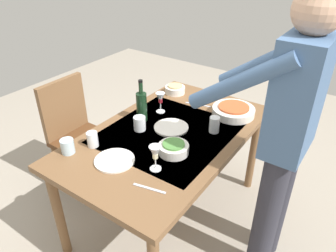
{
  "coord_description": "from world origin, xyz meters",
  "views": [
    {
      "loc": [
        1.43,
        1.0,
        1.84
      ],
      "look_at": [
        0.0,
        0.0,
        0.79
      ],
      "focal_mm": 33.95,
      "sensor_mm": 36.0,
      "label": 1
    }
  ],
  "objects": [
    {
      "name": "water_cup_near_right",
      "position": [
        0.08,
        -0.17,
        0.79
      ],
      "size": [
        0.08,
        0.08,
        0.09
      ],
      "primitive_type": "cylinder",
      "color": "silver",
      "rests_on": "dining_table"
    },
    {
      "name": "dinner_plate_far",
      "position": [
        -0.06,
        -0.01,
        0.75
      ],
      "size": [
        0.23,
        0.23,
        0.01
      ],
      "primitive_type": "cylinder",
      "color": "white",
      "rests_on": "dining_table"
    },
    {
      "name": "serving_bowl_pasta",
      "position": [
        -0.46,
        0.24,
        0.78
      ],
      "size": [
        0.3,
        0.3,
        0.07
      ],
      "color": "white",
      "rests_on": "dining_table"
    },
    {
      "name": "dining_table",
      "position": [
        0.0,
        0.0,
        0.66
      ],
      "size": [
        1.46,
        0.89,
        0.74
      ],
      "color": "brown",
      "rests_on": "ground_plane"
    },
    {
      "name": "chair_near",
      "position": [
        0.1,
        -0.83,
        0.53
      ],
      "size": [
        0.4,
        0.4,
        0.91
      ],
      "color": "#523019",
      "rests_on": "ground_plane"
    },
    {
      "name": "side_bowl_bread",
      "position": [
        -0.53,
        -0.3,
        0.78
      ],
      "size": [
        0.16,
        0.16,
        0.07
      ],
      "color": "white",
      "rests_on": "dining_table"
    },
    {
      "name": "water_cup_far_left",
      "position": [
        0.52,
        -0.36,
        0.79
      ],
      "size": [
        0.08,
        0.08,
        0.09
      ],
      "primitive_type": "cylinder",
      "color": "silver",
      "rests_on": "dining_table"
    },
    {
      "name": "wine_glass_right",
      "position": [
        0.35,
        0.16,
        0.85
      ],
      "size": [
        0.07,
        0.07,
        0.15
      ],
      "color": "white",
      "rests_on": "dining_table"
    },
    {
      "name": "table_knife",
      "position": [
        -0.45,
        -0.04,
        0.74
      ],
      "size": [
        0.06,
        0.2,
        0.0
      ],
      "primitive_type": "cube",
      "rotation": [
        0.0,
        0.0,
        0.22
      ],
      "color": "silver",
      "rests_on": "dining_table"
    },
    {
      "name": "wine_bottle",
      "position": [
        -0.04,
        -0.24,
        0.85
      ],
      "size": [
        0.07,
        0.07,
        0.3
      ],
      "color": "black",
      "rests_on": "dining_table"
    },
    {
      "name": "side_bowl_salad",
      "position": [
        0.16,
        0.15,
        0.78
      ],
      "size": [
        0.18,
        0.18,
        0.07
      ],
      "color": "white",
      "rests_on": "dining_table"
    },
    {
      "name": "table_fork",
      "position": [
        0.49,
        0.23,
        0.74
      ],
      "size": [
        0.05,
        0.18,
        0.0
      ],
      "primitive_type": "cube",
      "rotation": [
        0.0,
        0.0,
        0.21
      ],
      "color": "silver",
      "rests_on": "dining_table"
    },
    {
      "name": "wine_glass_left",
      "position": [
        -0.2,
        -0.21,
        0.85
      ],
      "size": [
        0.07,
        0.07,
        0.15
      ],
      "color": "white",
      "rests_on": "dining_table"
    },
    {
      "name": "dinner_plate_near",
      "position": [
        0.42,
        -0.07,
        0.75
      ],
      "size": [
        0.23,
        0.23,
        0.01
      ],
      "primitive_type": "cylinder",
      "color": "white",
      "rests_on": "dining_table"
    },
    {
      "name": "water_cup_far_right",
      "position": [
        -0.18,
        0.24,
        0.8
      ],
      "size": [
        0.07,
        0.07,
        0.11
      ],
      "primitive_type": "cylinder",
      "color": "silver",
      "rests_on": "dining_table"
    },
    {
      "name": "ground_plane",
      "position": [
        0.0,
        0.0,
        0.0
      ],
      "size": [
        6.0,
        6.0,
        0.0
      ],
      "primitive_type": "plane",
      "color": "#9E9384"
    },
    {
      "name": "water_cup_near_left",
      "position": [
        0.38,
        -0.29,
        0.79
      ],
      "size": [
        0.07,
        0.07,
        0.1
      ],
      "primitive_type": "cylinder",
      "color": "silver",
      "rests_on": "dining_table"
    },
    {
      "name": "person_server",
      "position": [
        -0.05,
        0.71,
        0.96
      ],
      "size": [
        0.42,
        0.61,
        1.69
      ],
      "color": "#2D2D38",
      "rests_on": "ground_plane"
    }
  ]
}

